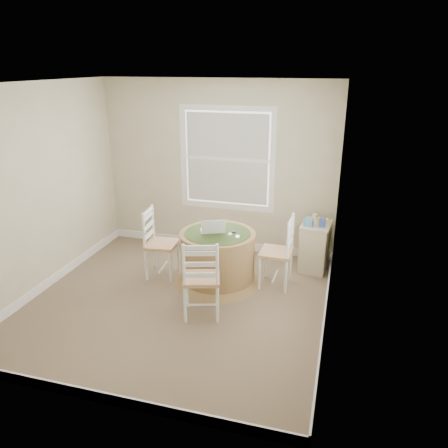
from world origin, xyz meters
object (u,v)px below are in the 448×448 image
(chair_right, at_px, (276,252))
(round_table, at_px, (218,255))
(chair_near, at_px, (201,278))
(corner_chest, at_px, (315,246))
(chair_left, at_px, (162,244))
(laptop, at_px, (213,230))

(chair_right, bearing_deg, round_table, -78.84)
(chair_near, bearing_deg, corner_chest, -143.01)
(round_table, bearing_deg, chair_left, 170.90)
(chair_near, xyz_separation_m, chair_right, (0.71, 0.96, 0.00))
(chair_left, bearing_deg, chair_near, -139.29)
(chair_left, xyz_separation_m, chair_right, (1.55, 0.15, 0.00))
(chair_left, xyz_separation_m, chair_near, (0.84, -0.81, 0.00))
(round_table, distance_m, corner_chest, 1.43)
(round_table, distance_m, chair_right, 0.77)
(round_table, height_order, laptop, laptop)
(corner_chest, bearing_deg, laptop, -143.89)
(chair_left, height_order, chair_near, same)
(laptop, bearing_deg, chair_near, 74.15)
(chair_right, relative_size, laptop, 2.41)
(laptop, relative_size, corner_chest, 0.57)
(round_table, distance_m, chair_left, 0.80)
(round_table, relative_size, chair_near, 1.24)
(chair_left, xyz_separation_m, laptop, (0.72, 0.04, 0.27))
(chair_near, height_order, laptop, chair_near)
(chair_left, bearing_deg, corner_chest, -74.22)
(chair_near, relative_size, laptop, 2.41)
(chair_near, distance_m, chair_right, 1.19)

